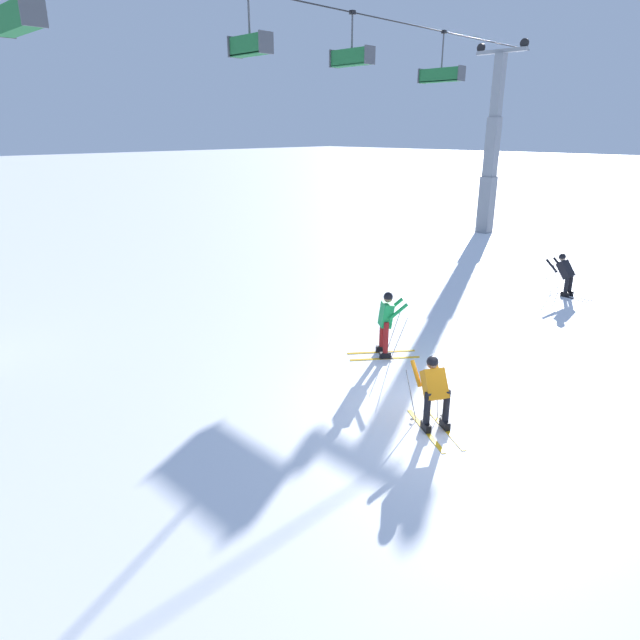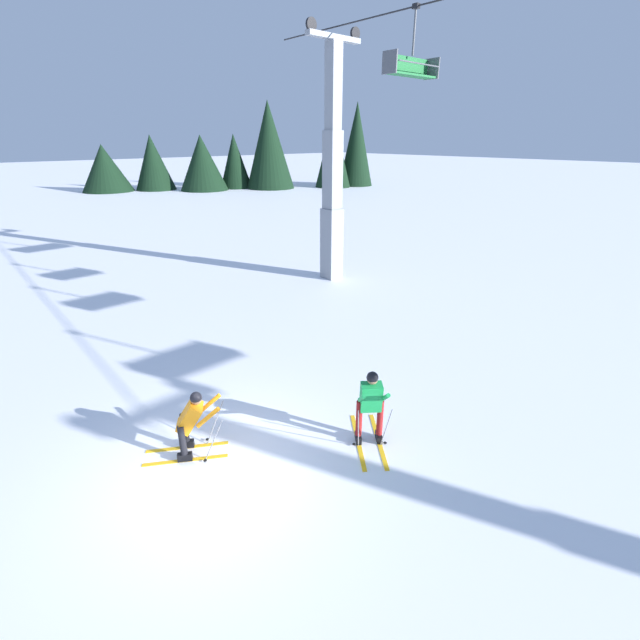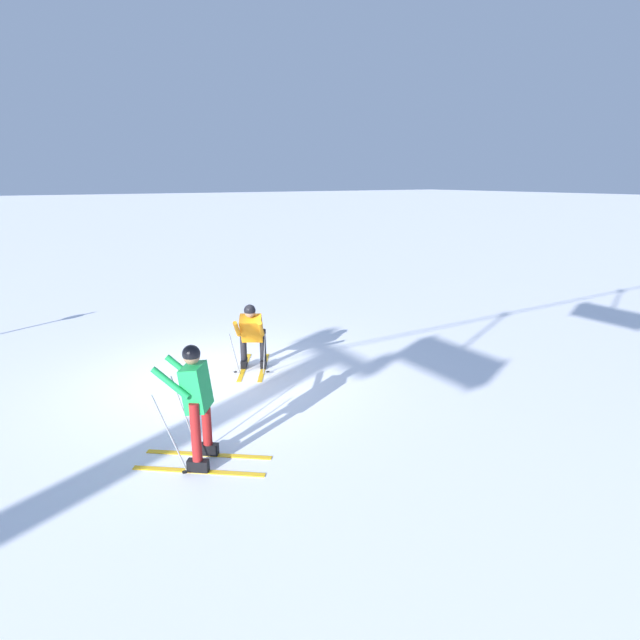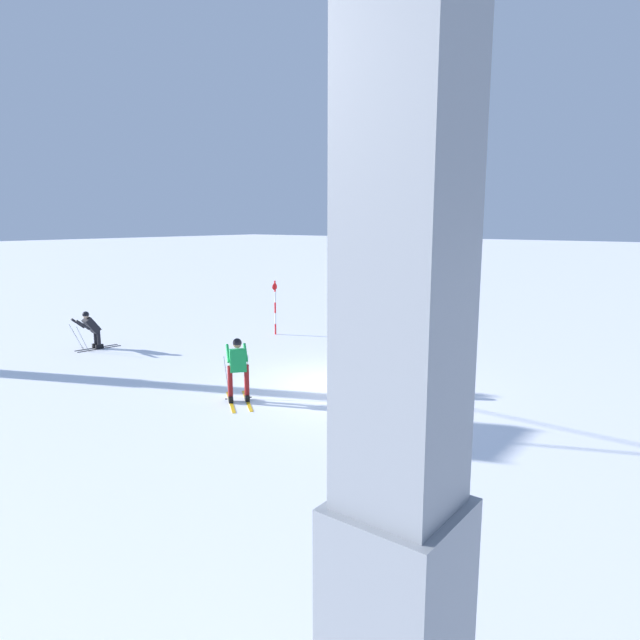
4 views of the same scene
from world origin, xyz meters
name	(u,v)px [view 2 (image 2 of 4)]	position (x,y,z in m)	size (l,w,h in m)	color
ground_plane	(214,474)	(0.00, 0.00, 0.00)	(260.00, 260.00, 0.00)	white
skier_carving_main	(191,420)	(-0.78, 0.01, 0.80)	(1.35, 1.69, 1.54)	yellow
lift_tower_near	(332,184)	(-7.55, 10.08, 4.06)	(0.73, 2.65, 9.72)	gray
chairlift_seat_nearest	(410,66)	(-3.95, 10.08, 7.96)	(0.61, 2.25, 1.97)	black
skier_distant_downhill	(371,403)	(1.33, 2.86, 0.98)	(1.74, 1.52, 1.72)	yellow
tree_line_ridge	(246,154)	(-41.11, 27.38, 3.93)	(19.33, 31.35, 9.91)	black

